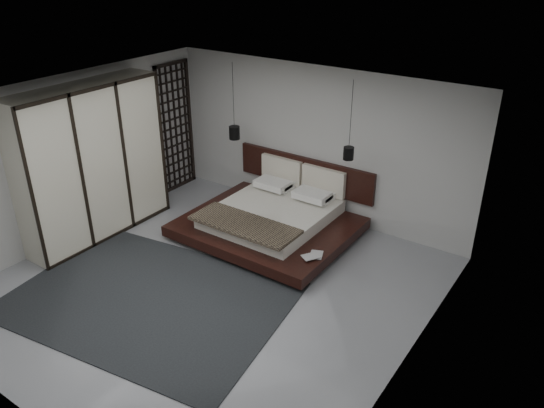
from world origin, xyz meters
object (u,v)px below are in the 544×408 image
Objects in this scene: pendant_left at (234,133)px; rug at (149,299)px; lattice_screen at (176,127)px; pendant_right at (349,153)px; bed at (273,217)px; wardrobe at (92,163)px.

pendant_left is 0.36× the size of rug.
lattice_screen reaches higher than rug.
lattice_screen is at bearing 127.01° from rug.
bed is at bearing -158.72° from pendant_right.
rug is (2.17, -0.95, -1.32)m from wardrobe.
rug is (0.83, -3.12, -1.51)m from pendant_left.
wardrobe is at bearing -149.39° from pendant_right.
lattice_screen reaches higher than bed.
lattice_screen is 2.99m from bed.
lattice_screen is at bearing 96.33° from wardrobe.
lattice_screen is at bearing 176.80° from pendant_left.
lattice_screen is 2.28m from wardrobe.
pendant_right is at bearing -0.00° from pendant_left.
bed is 1.75m from pendant_left.
pendant_left is 2.57m from wardrobe.
rug is at bearing -23.52° from wardrobe.
pendant_right is 4.29m from wardrobe.
bed is 0.73× the size of rug.
pendant_right is at bearing 64.17° from rug.
pendant_left reaches higher than wardrobe.
rug is (-0.34, -2.67, -0.28)m from bed.
pendant_left and pendant_right have the same top height.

